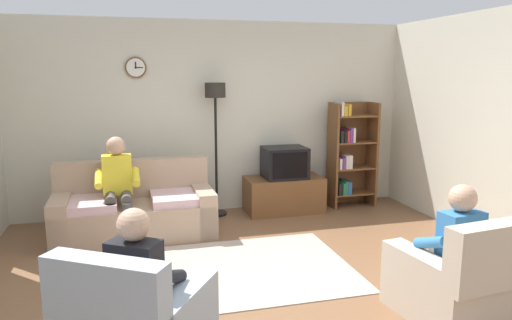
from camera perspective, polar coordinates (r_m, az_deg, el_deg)
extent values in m
plane|color=brown|center=(4.73, 1.37, -14.44)|extent=(12.00, 12.00, 0.00)
cube|color=beige|center=(6.92, -4.82, 5.07)|extent=(6.20, 0.12, 2.70)
cylinder|color=brown|center=(6.70, -14.13, 10.63)|extent=(0.28, 0.03, 0.28)
cylinder|color=white|center=(6.68, -14.13, 10.63)|extent=(0.24, 0.01, 0.24)
cube|color=black|center=(6.68, -14.14, 10.89)|extent=(0.02, 0.01, 0.09)
cube|color=black|center=(6.68, -13.78, 10.64)|extent=(0.11, 0.01, 0.01)
cube|color=tan|center=(6.07, -14.19, -6.96)|extent=(1.91, 0.87, 0.42)
cube|color=tan|center=(6.30, -14.49, -2.09)|extent=(1.90, 0.23, 0.48)
cube|color=tan|center=(6.12, -6.31, -5.85)|extent=(0.23, 0.84, 0.56)
cube|color=tan|center=(6.09, -22.19, -6.68)|extent=(0.23, 0.84, 0.56)
cube|color=beige|center=(5.98, -9.48, -4.44)|extent=(0.61, 0.69, 0.10)
cube|color=beige|center=(5.96, -19.11, -4.94)|extent=(0.61, 0.69, 0.10)
cube|color=brown|center=(6.93, 3.33, -4.11)|extent=(1.10, 0.56, 0.51)
cube|color=black|center=(7.17, 2.68, -3.41)|extent=(1.10, 0.04, 0.03)
cube|color=black|center=(6.81, 3.42, -0.29)|extent=(0.60, 0.48, 0.44)
cube|color=black|center=(6.58, 4.09, -0.68)|extent=(0.50, 0.01, 0.36)
cube|color=brown|center=(7.14, 9.11, 0.49)|extent=(0.04, 0.36, 1.55)
cube|color=brown|center=(7.42, 13.62, 0.70)|extent=(0.04, 0.36, 1.55)
cube|color=brown|center=(7.43, 10.83, 0.82)|extent=(0.64, 0.02, 1.55)
cube|color=brown|center=(7.40, 11.25, -3.84)|extent=(0.60, 0.34, 0.02)
cube|color=black|center=(7.25, 9.63, -3.25)|extent=(0.06, 0.28, 0.18)
cube|color=#267F4C|center=(7.28, 10.05, -3.23)|extent=(0.04, 0.28, 0.17)
cube|color=#267F4C|center=(7.29, 10.33, -3.12)|extent=(0.03, 0.28, 0.20)
cube|color=#2D59A5|center=(7.31, 10.67, -3.13)|extent=(0.06, 0.28, 0.19)
cube|color=brown|center=(7.31, 11.35, -0.90)|extent=(0.60, 0.34, 0.02)
cube|color=silver|center=(7.17, 9.65, -0.33)|extent=(0.04, 0.28, 0.16)
cube|color=#72338C|center=(7.19, 10.02, -0.26)|extent=(0.05, 0.28, 0.17)
cube|color=silver|center=(7.21, 10.38, -0.15)|extent=(0.04, 0.28, 0.19)
cube|color=silver|center=(7.23, 10.76, -0.10)|extent=(0.06, 0.28, 0.20)
cube|color=brown|center=(7.25, 11.46, 2.11)|extent=(0.60, 0.34, 0.02)
cube|color=black|center=(7.11, 9.81, 2.84)|extent=(0.05, 0.28, 0.18)
cube|color=black|center=(7.13, 10.20, 2.82)|extent=(0.03, 0.28, 0.17)
cube|color=red|center=(7.15, 10.51, 2.85)|extent=(0.04, 0.28, 0.18)
cube|color=#72338C|center=(7.17, 10.83, 2.92)|extent=(0.04, 0.28, 0.19)
cube|color=silver|center=(7.19, 11.18, 3.00)|extent=(0.03, 0.28, 0.21)
cube|color=brown|center=(7.20, 11.57, 5.16)|extent=(0.60, 0.34, 0.02)
cube|color=silver|center=(7.07, 9.85, 6.03)|extent=(0.04, 0.28, 0.20)
cube|color=gold|center=(7.09, 10.22, 5.81)|extent=(0.05, 0.28, 0.14)
cube|color=gold|center=(7.12, 10.66, 5.90)|extent=(0.04, 0.28, 0.17)
cylinder|color=black|center=(6.86, -4.66, -6.35)|extent=(0.28, 0.28, 0.03)
cylinder|color=black|center=(6.67, -4.77, 0.54)|extent=(0.04, 0.04, 1.70)
cylinder|color=black|center=(6.57, -4.89, 8.29)|extent=(0.28, 0.28, 0.20)
cube|color=#9EADBC|center=(3.12, -17.40, -15.45)|extent=(0.77, 0.59, 0.50)
cube|color=#9EADBC|center=(3.73, -17.43, -17.36)|extent=(0.60, 0.78, 0.56)
cube|color=#BCAD99|center=(4.41, 22.24, -14.32)|extent=(0.90, 0.93, 0.40)
cube|color=#BCAD99|center=(4.01, 26.40, -10.19)|extent=(0.82, 0.28, 0.50)
cube|color=#BCAD99|center=(4.20, 19.09, -14.18)|extent=(0.30, 0.82, 0.56)
cube|color=#BCAD99|center=(4.60, 24.88, -12.43)|extent=(0.30, 0.82, 0.56)
cube|color=#AD9E8E|center=(5.02, -1.60, -12.88)|extent=(2.20, 1.70, 0.01)
cube|color=yellow|center=(5.98, -16.18, -1.67)|extent=(0.34, 0.21, 0.48)
sphere|color=tan|center=(5.91, -16.35, 1.63)|extent=(0.22, 0.22, 0.22)
cylinder|color=#4C4742|center=(5.85, -15.18, -4.31)|extent=(0.14, 0.38, 0.13)
cylinder|color=#4C4742|center=(5.85, -16.94, -4.39)|extent=(0.14, 0.38, 0.13)
cylinder|color=#4C4742|center=(5.74, -15.01, -7.48)|extent=(0.11, 0.11, 0.52)
cylinder|color=#4C4742|center=(5.74, -16.82, -7.57)|extent=(0.11, 0.11, 0.52)
cylinder|color=yellow|center=(5.89, -14.13, -1.96)|extent=(0.10, 0.33, 0.20)
cylinder|color=yellow|center=(5.89, -18.21, -2.16)|extent=(0.10, 0.33, 0.20)
cube|color=black|center=(3.36, -14.19, -13.21)|extent=(0.39, 0.35, 0.48)
sphere|color=tan|center=(3.25, -14.38, -7.46)|extent=(0.22, 0.22, 0.22)
cylinder|color=#4C4742|center=(3.65, -13.63, -15.35)|extent=(0.32, 0.39, 0.13)
cylinder|color=#4C4742|center=(3.56, -11.06, -15.89)|extent=(0.32, 0.39, 0.13)
cylinder|color=#4C4742|center=(3.89, -11.97, -17.19)|extent=(0.15, 0.15, 0.40)
cylinder|color=#4C4742|center=(3.81, -9.50, -17.71)|extent=(0.15, 0.15, 0.40)
cylinder|color=black|center=(3.55, -16.25, -12.33)|extent=(0.26, 0.33, 0.20)
cylinder|color=black|center=(3.35, -10.11, -13.50)|extent=(0.26, 0.33, 0.20)
cube|color=#3372B2|center=(4.21, 23.15, -8.83)|extent=(0.36, 0.24, 0.48)
sphere|color=tan|center=(4.12, 23.39, -4.19)|extent=(0.22, 0.22, 0.22)
cylinder|color=#4C4742|center=(4.36, 20.27, -11.34)|extent=(0.18, 0.39, 0.13)
cylinder|color=#4C4742|center=(4.48, 22.01, -10.88)|extent=(0.18, 0.39, 0.13)
cylinder|color=#4C4742|center=(4.57, 18.46, -13.17)|extent=(0.12, 0.12, 0.40)
cylinder|color=#4C4742|center=(4.69, 20.18, -12.70)|extent=(0.12, 0.12, 0.40)
cylinder|color=#3372B2|center=(4.15, 20.06, -9.22)|extent=(0.13, 0.34, 0.20)
cylinder|color=#3372B2|center=(4.43, 24.15, -8.25)|extent=(0.13, 0.34, 0.20)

